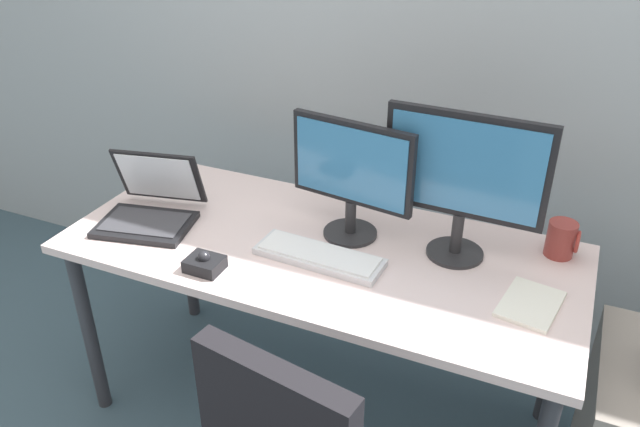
% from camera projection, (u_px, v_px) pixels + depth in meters
% --- Properties ---
extents(ground_plane, '(8.00, 8.00, 0.00)m').
position_uv_depth(ground_plane, '(320.00, 409.00, 2.42)').
color(ground_plane, '#3B525E').
extents(desk, '(1.67, 0.73, 0.74)m').
position_uv_depth(desk, '(320.00, 265.00, 2.09)').
color(desk, beige).
rests_on(desk, ground).
extents(monitor_main, '(0.49, 0.18, 0.47)m').
position_uv_depth(monitor_main, '(464.00, 175.00, 1.87)').
color(monitor_main, '#262628').
rests_on(monitor_main, desk).
extents(monitor_side, '(0.42, 0.18, 0.40)m').
position_uv_depth(monitor_side, '(351.00, 173.00, 2.00)').
color(monitor_side, '#262628').
rests_on(monitor_side, desk).
extents(keyboard, '(0.42, 0.16, 0.03)m').
position_uv_depth(keyboard, '(319.00, 256.00, 1.97)').
color(keyboard, silver).
rests_on(keyboard, desk).
extents(laptop, '(0.37, 0.36, 0.23)m').
position_uv_depth(laptop, '(151.00, 206.00, 2.17)').
color(laptop, black).
rests_on(laptop, desk).
extents(trackball_mouse, '(0.11, 0.09, 0.07)m').
position_uv_depth(trackball_mouse, '(205.00, 263.00, 1.92)').
color(trackball_mouse, black).
rests_on(trackball_mouse, desk).
extents(coffee_mug, '(0.10, 0.09, 0.12)m').
position_uv_depth(coffee_mug, '(562.00, 239.00, 1.97)').
color(coffee_mug, maroon).
rests_on(coffee_mug, desk).
extents(paper_notepad, '(0.18, 0.23, 0.01)m').
position_uv_depth(paper_notepad, '(530.00, 304.00, 1.77)').
color(paper_notepad, white).
rests_on(paper_notepad, desk).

